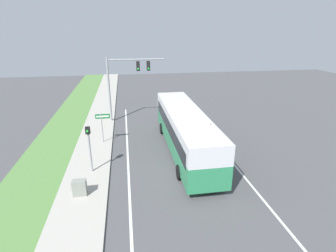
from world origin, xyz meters
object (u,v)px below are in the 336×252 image
object	(u,v)px
bus	(185,128)
utility_cabinet	(80,188)
street_sign	(102,123)
signal_gantry	(125,77)
pedestrian_signal	(89,142)

from	to	relation	value
bus	utility_cabinet	bearing A→B (deg)	-145.97
street_sign	bus	bearing A→B (deg)	-21.95
signal_gantry	street_sign	bearing A→B (deg)	-110.69
pedestrian_signal	utility_cabinet	xyz separation A→B (m)	(-0.38, -2.55, -1.58)
bus	signal_gantry	distance (m)	9.23
signal_gantry	utility_cabinet	distance (m)	13.45
bus	pedestrian_signal	size ratio (longest dim) A/B	3.89
bus	utility_cabinet	xyz separation A→B (m)	(-6.98, -4.71, -1.30)
signal_gantry	street_sign	size ratio (longest dim) A/B	2.47
pedestrian_signal	street_sign	size ratio (longest dim) A/B	1.24
signal_gantry	pedestrian_signal	world-z (taller)	signal_gantry
signal_gantry	pedestrian_signal	bearing A→B (deg)	-103.97
bus	utility_cabinet	size ratio (longest dim) A/B	13.60
street_sign	pedestrian_signal	bearing A→B (deg)	-95.67
bus	street_sign	size ratio (longest dim) A/B	4.83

